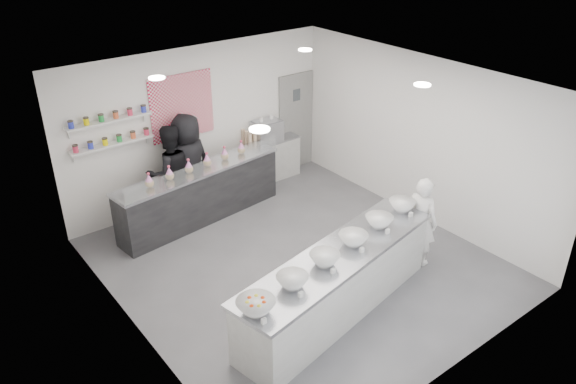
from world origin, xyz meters
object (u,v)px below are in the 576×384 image
object	(u,v)px
woman_prep	(421,221)
staff_right	(189,165)
back_bar	(201,195)
espresso_machine	(267,132)
prep_counter	(338,283)
espresso_ledge	(273,159)
staff_left	(170,173)

from	to	relation	value
woman_prep	staff_right	size ratio (longest dim) A/B	0.78
back_bar	espresso_machine	xyz separation A→B (m)	(1.91, 0.57, 0.59)
back_bar	woman_prep	bearing A→B (deg)	-64.49
prep_counter	espresso_ledge	xyz separation A→B (m)	(1.87, 4.06, -0.06)
prep_counter	staff_right	xyz separation A→B (m)	(-0.18, 3.88, 0.47)
prep_counter	woman_prep	distance (m)	1.93
prep_counter	staff_right	size ratio (longest dim) A/B	1.87
espresso_ledge	woman_prep	distance (m)	3.93
espresso_ledge	staff_right	size ratio (longest dim) A/B	0.61
espresso_machine	staff_left	size ratio (longest dim) A/B	0.33
espresso_machine	staff_left	bearing A→B (deg)	-175.48
back_bar	staff_left	bearing A→B (deg)	126.94
staff_left	espresso_ledge	bearing A→B (deg)	-168.55
back_bar	espresso_ledge	distance (m)	2.15
back_bar	espresso_ledge	size ratio (longest dim) A/B	2.79
espresso_machine	woman_prep	world-z (taller)	woman_prep
back_bar	woman_prep	world-z (taller)	woman_prep
prep_counter	staff_right	world-z (taller)	staff_right
woman_prep	back_bar	bearing A→B (deg)	22.52
espresso_machine	back_bar	bearing A→B (deg)	-163.49
prep_counter	espresso_ledge	distance (m)	4.47
staff_right	woman_prep	bearing A→B (deg)	108.25
woman_prep	staff_right	bearing A→B (deg)	19.63
woman_prep	staff_left	xyz separation A→B (m)	(-2.47, 3.74, 0.15)
espresso_machine	woman_prep	xyz separation A→B (m)	(0.19, -3.92, -0.34)
back_bar	espresso_machine	world-z (taller)	espresso_machine
staff_right	staff_left	bearing A→B (deg)	-10.93
prep_counter	back_bar	world-z (taller)	back_bar
woman_prep	staff_left	world-z (taller)	staff_left
staff_left	espresso_machine	bearing A→B (deg)	-168.26
espresso_machine	woman_prep	bearing A→B (deg)	-87.25
back_bar	staff_right	xyz separation A→B (m)	(0.01, 0.39, 0.46)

